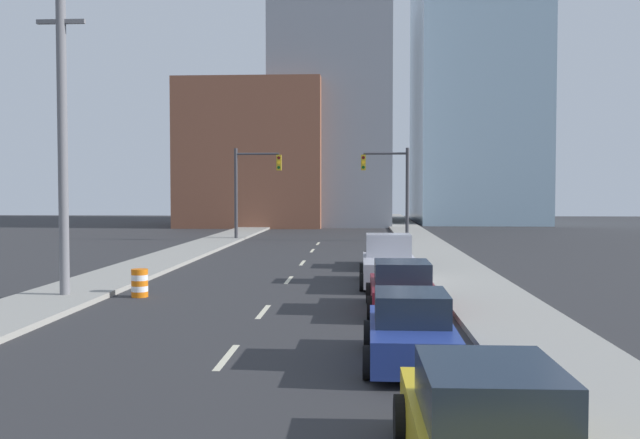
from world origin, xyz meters
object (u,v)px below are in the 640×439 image
sedan_maroon (402,288)px  pickup_truck_silver (389,264)px  traffic_barrel (140,283)px  sedan_black (387,253)px  utility_pole_left_mid (63,146)px  sedan_yellow (490,431)px  traffic_signal_left (248,182)px  sedan_blue (411,331)px  traffic_signal_right (395,182)px

sedan_maroon → pickup_truck_silver: size_ratio=0.87×
traffic_barrel → sedan_black: bearing=48.7°
utility_pole_left_mid → traffic_barrel: 5.19m
sedan_yellow → sedan_maroon: 12.66m
traffic_signal_left → sedan_blue: (9.11, -35.72, -3.50)m
sedan_black → traffic_barrel: bearing=-131.6°
pickup_truck_silver → sedan_yellow: bearing=-88.5°
sedan_blue → sedan_black: (0.17, 18.69, -0.03)m
utility_pole_left_mid → sedan_maroon: utility_pole_left_mid is taller
traffic_signal_left → sedan_blue: traffic_signal_left is taller
sedan_blue → sedan_maroon: (0.18, 6.45, -0.00)m
sedan_yellow → sedan_maroon: sedan_yellow is taller
traffic_signal_right → sedan_black: 17.43m
sedan_yellow → pickup_truck_silver: (-0.50, 18.57, 0.08)m
utility_pole_left_mid → sedan_blue: 14.20m
traffic_barrel → sedan_blue: size_ratio=0.22×
traffic_barrel → pickup_truck_silver: pickup_truck_silver is taller
pickup_truck_silver → sedan_black: 6.32m
traffic_signal_left → traffic_barrel: size_ratio=6.95×
utility_pole_left_mid → sedan_yellow: bearing=-51.5°
traffic_barrel → sedan_maroon: sedan_maroon is taller
traffic_signal_left → utility_pole_left_mid: 27.72m
traffic_barrel → pickup_truck_silver: (8.55, 3.59, 0.31)m
traffic_signal_right → sedan_yellow: size_ratio=1.38×
utility_pole_left_mid → sedan_maroon: bearing=-8.3°
traffic_signal_right → sedan_black: size_ratio=1.46×
sedan_yellow → sedan_blue: 6.22m
traffic_signal_right → traffic_barrel: bearing=-110.1°
sedan_yellow → traffic_barrel: bearing=120.6°
utility_pole_left_mid → sedan_maroon: (11.01, -1.61, -4.39)m
sedan_maroon → sedan_yellow: bearing=-88.5°
traffic_signal_right → traffic_barrel: 28.93m
traffic_signal_left → traffic_barrel: bearing=-88.8°
traffic_signal_right → pickup_truck_silver: (-1.31, -23.35, -3.40)m
traffic_barrel → sedan_black: size_ratio=0.21×
sedan_blue → sedan_maroon: size_ratio=0.93×
sedan_maroon → sedan_black: 12.24m
traffic_signal_left → sedan_maroon: traffic_signal_left is taller
sedan_blue → traffic_signal_right: bearing=88.5°
traffic_signal_left → sedan_maroon: 30.91m
traffic_signal_left → pickup_truck_silver: bearing=-68.6°
pickup_truck_silver → traffic_barrel: bearing=-157.3°
sedan_yellow → pickup_truck_silver: size_ratio=0.91×
sedan_blue → utility_pole_left_mid: bearing=144.0°
traffic_signal_left → sedan_black: size_ratio=1.46×
traffic_signal_right → utility_pole_left_mid: (-12.16, -27.65, 0.90)m
utility_pole_left_mid → sedan_blue: utility_pole_left_mid is taller
sedan_yellow → sedan_blue: size_ratio=1.12×
pickup_truck_silver → sedan_blue: bearing=-90.1°
utility_pole_left_mid → pickup_truck_silver: 12.44m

